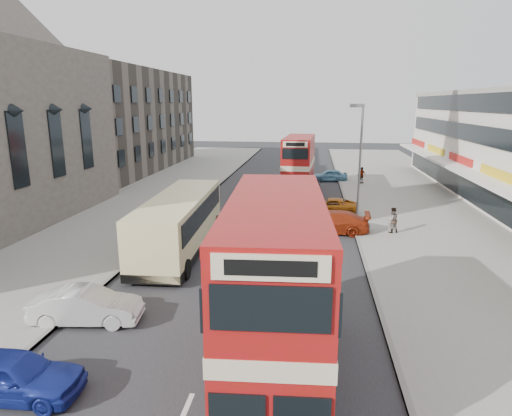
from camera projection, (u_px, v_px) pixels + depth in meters
The scene contains 19 objects.
ground at pixel (215, 340), 15.53m from camera, with size 160.00×160.00×0.00m, color #28282B.
road_surface at pixel (270, 208), 34.80m from camera, with size 12.00×90.00×0.01m, color #28282B.
pavement_right at pixel (427, 212), 33.28m from camera, with size 12.00×90.00×0.15m, color gray.
pavement_left at pixel (127, 203), 36.30m from camera, with size 12.00×90.00×0.15m, color gray.
kerb_left at pixel (196, 205), 35.55m from camera, with size 0.20×90.00×0.16m, color gray.
kerb_right at pixel (348, 210), 34.02m from camera, with size 0.20×90.00×0.16m, color gray.
brick_terrace at pixel (106, 121), 53.50m from camera, with size 14.00×28.00×12.00m, color #66594C.
street_lamp at pixel (359, 152), 30.93m from camera, with size 1.00×0.20×8.12m.
bus_main at pixel (276, 291), 12.79m from camera, with size 3.23×9.85×5.40m.
bus_second at pixel (299, 164), 40.48m from camera, with size 2.90×9.18×4.99m.
coach at pixel (180, 221), 24.61m from camera, with size 3.29×11.07×2.90m.
car_left_near at pixel (12, 375), 12.39m from camera, with size 1.62×4.02×1.37m, color navy.
car_left_front at pixel (87, 306), 16.60m from camera, with size 1.43×4.11×1.35m, color silver.
car_right_a at pixel (331, 222), 28.16m from camera, with size 1.98×4.88×1.42m, color #98290F.
car_right_b at pixel (330, 206), 33.12m from camera, with size 1.91×4.14×1.15m, color #C96B14.
car_right_c at pixel (329, 175), 46.57m from camera, with size 1.52×3.77×1.29m, color #5E9CBC.
pedestrian_near at pixel (392, 220), 27.63m from camera, with size 0.61×0.41×1.65m, color gray.
pedestrian_far at pixel (362, 175), 44.55m from camera, with size 0.98×0.41×1.67m, color gray.
cyclist at pixel (316, 194), 36.87m from camera, with size 0.71×1.65×2.00m.
Camera 1 is at (3.25, -13.68, 8.22)m, focal length 30.65 mm.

